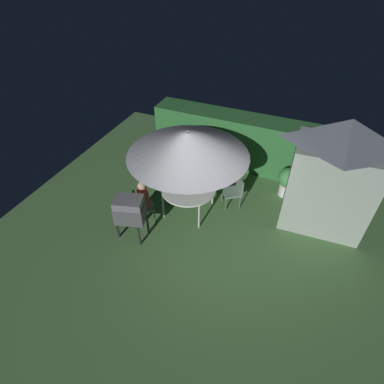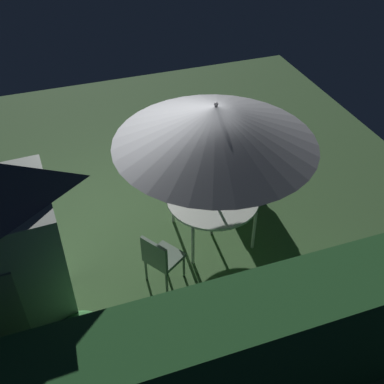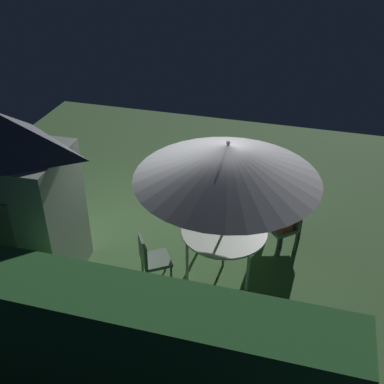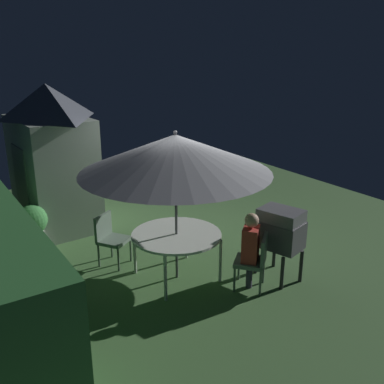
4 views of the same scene
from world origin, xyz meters
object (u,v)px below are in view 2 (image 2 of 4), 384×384
(chair_near_shed, at_px, (246,169))
(chair_far_side, at_px, (160,257))
(patio_umbrella, at_px, (215,125))
(bbq_grill, at_px, (232,139))
(patio_table, at_px, (213,200))
(potted_plant_by_shed, at_px, (84,339))
(person_in_red, at_px, (245,160))

(chair_near_shed, height_order, chair_far_side, same)
(chair_far_side, bearing_deg, chair_near_shed, -142.83)
(patio_umbrella, xyz_separation_m, chair_far_side, (1.08, 0.71, -1.59))
(chair_near_shed, xyz_separation_m, chair_far_side, (2.05, 1.55, 0.00))
(patio_umbrella, bearing_deg, chair_far_side, 33.30)
(patio_umbrella, relative_size, bbq_grill, 2.48)
(patio_umbrella, relative_size, chair_far_side, 3.31)
(patio_table, relative_size, patio_umbrella, 0.49)
(patio_umbrella, height_order, potted_plant_by_shed, patio_umbrella)
(chair_far_side, distance_m, potted_plant_by_shed, 1.61)
(patio_table, bearing_deg, bbq_grill, -123.28)
(potted_plant_by_shed, relative_size, person_in_red, 0.71)
(chair_far_side, bearing_deg, person_in_red, -142.97)
(patio_table, height_order, chair_near_shed, chair_near_shed)
(patio_table, bearing_deg, person_in_red, -138.96)
(bbq_grill, xyz_separation_m, chair_near_shed, (-0.05, 0.55, -0.33))
(bbq_grill, bearing_deg, chair_near_shed, 95.50)
(bbq_grill, bearing_deg, chair_far_side, 46.55)
(patio_table, height_order, potted_plant_by_shed, potted_plant_by_shed)
(person_in_red, bearing_deg, patio_table, 41.04)
(patio_table, bearing_deg, potted_plant_by_shed, 36.06)
(chair_near_shed, xyz_separation_m, person_in_red, (0.06, 0.06, 0.26))
(bbq_grill, bearing_deg, potted_plant_by_shed, 43.60)
(patio_umbrella, distance_m, chair_near_shed, 2.04)
(patio_table, distance_m, bbq_grill, 1.68)
(bbq_grill, xyz_separation_m, person_in_red, (0.01, 0.61, -0.06))
(patio_table, distance_m, chair_near_shed, 1.30)
(patio_table, distance_m, person_in_red, 1.20)
(bbq_grill, distance_m, chair_near_shed, 0.64)
(chair_far_side, height_order, person_in_red, person_in_red)
(chair_near_shed, relative_size, chair_far_side, 1.00)
(bbq_grill, distance_m, chair_far_side, 2.92)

